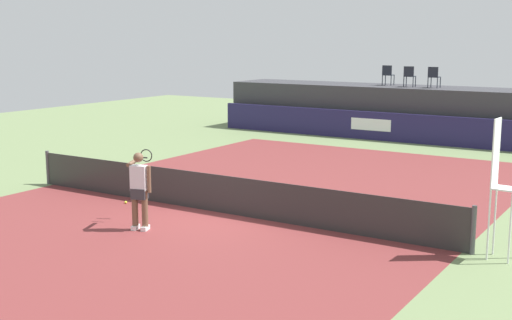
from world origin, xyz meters
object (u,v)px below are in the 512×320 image
(net_post_far, at_px, (473,230))
(tennis_player, at_px, (140,188))
(spectator_chair_left, at_px, (409,75))
(spectator_chair_center, at_px, (434,76))
(umpire_chair, at_px, (499,179))
(net_post_near, at_px, (48,168))
(tennis_ball, at_px, (126,202))
(spectator_chair_far_left, at_px, (388,74))

(net_post_far, distance_m, tennis_player, 7.17)
(spectator_chair_left, height_order, spectator_chair_center, same)
(spectator_chair_left, distance_m, umpire_chair, 16.64)
(net_post_near, distance_m, tennis_ball, 3.69)
(net_post_far, bearing_deg, umpire_chair, 0.72)
(net_post_near, distance_m, tennis_player, 6.02)
(umpire_chair, xyz_separation_m, tennis_player, (-7.24, -2.20, -0.63))
(spectator_chair_far_left, height_order, spectator_chair_left, same)
(umpire_chair, bearing_deg, net_post_near, -179.98)
(net_post_far, height_order, tennis_ball, net_post_far)
(umpire_chair, xyz_separation_m, tennis_ball, (-9.21, -0.59, -1.55))
(spectator_chair_left, relative_size, net_post_far, 0.89)
(spectator_chair_left, bearing_deg, net_post_near, -110.67)
(spectator_chair_left, bearing_deg, net_post_far, -65.74)
(spectator_chair_far_left, bearing_deg, spectator_chair_left, -23.24)
(umpire_chair, bearing_deg, net_post_far, -179.28)
(spectator_chair_left, height_order, tennis_ball, spectator_chair_left)
(spectator_chair_left, bearing_deg, umpire_chair, -64.37)
(tennis_ball, bearing_deg, tennis_player, -39.38)
(umpire_chair, bearing_deg, spectator_chair_center, 112.22)
(spectator_chair_left, height_order, net_post_near, spectator_chair_left)
(tennis_player, bearing_deg, net_post_far, 17.88)
(spectator_chair_center, bearing_deg, net_post_far, -69.22)
(tennis_player, height_order, tennis_ball, tennis_player)
(spectator_chair_far_left, height_order, tennis_player, spectator_chair_far_left)
(spectator_chair_far_left, relative_size, spectator_chair_left, 1.00)
(spectator_chair_center, xyz_separation_m, tennis_player, (-1.14, -17.15, -1.73))
(net_post_near, xyz_separation_m, net_post_far, (12.40, 0.00, 0.00))
(net_post_near, bearing_deg, net_post_far, 0.00)
(umpire_chair, height_order, tennis_player, umpire_chair)
(tennis_player, bearing_deg, spectator_chair_far_left, 93.62)
(umpire_chair, bearing_deg, tennis_ball, -176.37)
(spectator_chair_left, relative_size, net_post_near, 0.89)
(net_post_far, bearing_deg, net_post_near, 180.00)
(net_post_far, xyz_separation_m, tennis_player, (-6.81, -2.20, 0.46))
(spectator_chair_far_left, distance_m, spectator_chair_center, 2.32)
(net_post_far, height_order, tennis_player, tennis_player)
(spectator_chair_center, relative_size, tennis_ball, 13.06)
(umpire_chair, relative_size, net_post_near, 2.76)
(umpire_chair, relative_size, net_post_far, 2.76)
(spectator_chair_left, relative_size, umpire_chair, 0.32)
(spectator_chair_far_left, xyz_separation_m, tennis_player, (1.12, -17.68, -1.73))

